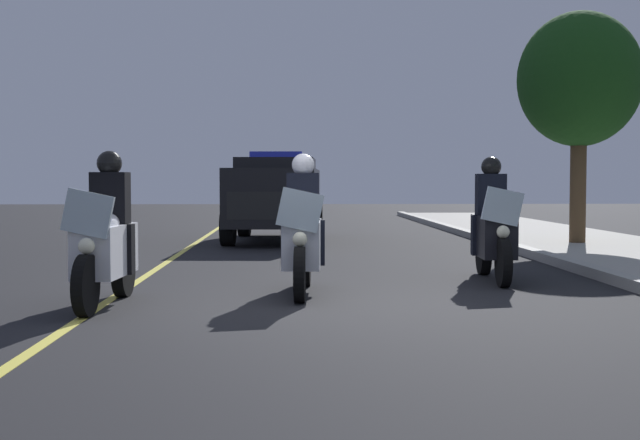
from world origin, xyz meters
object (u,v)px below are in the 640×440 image
police_motorcycle_trailing (493,230)px  tree_far_back (580,81)px  police_motorcycle_lead_right (303,237)px  police_suv (276,194)px  police_motorcycle_lead_left (106,243)px

police_motorcycle_trailing → tree_far_back: 7.11m
tree_far_back → police_motorcycle_lead_right: bearing=-39.6°
tree_far_back → police_suv: bearing=-108.4°
police_motorcycle_trailing → police_suv: bearing=-158.2°
police_motorcycle_trailing → tree_far_back: size_ratio=0.45×
police_motorcycle_lead_right → police_motorcycle_trailing: 2.94m
police_motorcycle_lead_right → police_suv: police_suv is taller
police_suv → tree_far_back: size_ratio=1.05×
police_motorcycle_lead_left → police_motorcycle_trailing: same height
police_motorcycle_lead_left → tree_far_back: 11.60m
police_motorcycle_lead_left → police_suv: bearing=170.4°
police_motorcycle_lead_right → tree_far_back: bearing=140.4°
police_motorcycle_trailing → tree_far_back: bearing=151.2°
police_motorcycle_trailing → police_suv: police_suv is taller
police_motorcycle_lead_left → police_motorcycle_trailing: size_ratio=1.00×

